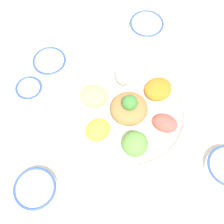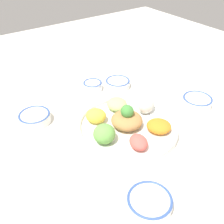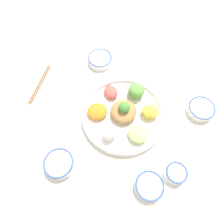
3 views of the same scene
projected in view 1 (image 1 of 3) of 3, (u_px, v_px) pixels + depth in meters
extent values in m
plane|color=silver|center=(117.00, 120.00, 0.93)|extent=(2.40, 2.40, 0.00)
cylinder|color=white|center=(128.00, 113.00, 0.92)|extent=(0.36, 0.36, 0.02)
torus|color=white|center=(129.00, 111.00, 0.91)|extent=(0.36, 0.36, 0.02)
ellipsoid|color=yellow|center=(98.00, 130.00, 0.86)|extent=(0.10, 0.10, 0.05)
ellipsoid|color=#6BAD4C|center=(135.00, 144.00, 0.84)|extent=(0.08, 0.08, 0.06)
ellipsoid|color=#E55B51|center=(165.00, 123.00, 0.88)|extent=(0.08, 0.09, 0.04)
ellipsoid|color=orange|center=(158.00, 89.00, 0.93)|extent=(0.11, 0.11, 0.04)
ellipsoid|color=white|center=(124.00, 75.00, 0.93)|extent=(0.08, 0.06, 0.06)
ellipsoid|color=#B7DB7A|center=(94.00, 96.00, 0.92)|extent=(0.10, 0.10, 0.04)
ellipsoid|color=#AD7F47|center=(129.00, 108.00, 0.89)|extent=(0.11, 0.11, 0.05)
sphere|color=#478E3D|center=(130.00, 103.00, 0.86)|extent=(0.04, 0.04, 0.04)
cylinder|color=white|center=(146.00, 27.00, 1.05)|extent=(0.11, 0.11, 0.04)
torus|color=#38569E|center=(147.00, 24.00, 1.04)|extent=(0.11, 0.11, 0.01)
cylinder|color=#5B3319|center=(147.00, 24.00, 1.04)|extent=(0.09, 0.09, 0.00)
cylinder|color=white|center=(30.00, 91.00, 0.95)|extent=(0.08, 0.08, 0.04)
torus|color=#38569E|center=(29.00, 88.00, 0.93)|extent=(0.08, 0.08, 0.01)
cylinder|color=maroon|center=(29.00, 88.00, 0.94)|extent=(0.07, 0.07, 0.00)
cylinder|color=white|center=(36.00, 190.00, 0.82)|extent=(0.11, 0.11, 0.03)
torus|color=#38569E|center=(35.00, 188.00, 0.81)|extent=(0.11, 0.11, 0.01)
cylinder|color=white|center=(35.00, 189.00, 0.81)|extent=(0.09, 0.09, 0.00)
cylinder|color=white|center=(50.00, 64.00, 0.99)|extent=(0.11, 0.11, 0.03)
torus|color=#38569E|center=(49.00, 61.00, 0.98)|extent=(0.11, 0.11, 0.01)
cylinder|color=white|center=(49.00, 61.00, 0.98)|extent=(0.09, 0.09, 0.00)
cube|color=beige|center=(183.00, 24.00, 1.08)|extent=(0.02, 0.08, 0.01)
ellipsoid|color=beige|center=(200.00, 23.00, 1.08)|extent=(0.04, 0.04, 0.01)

